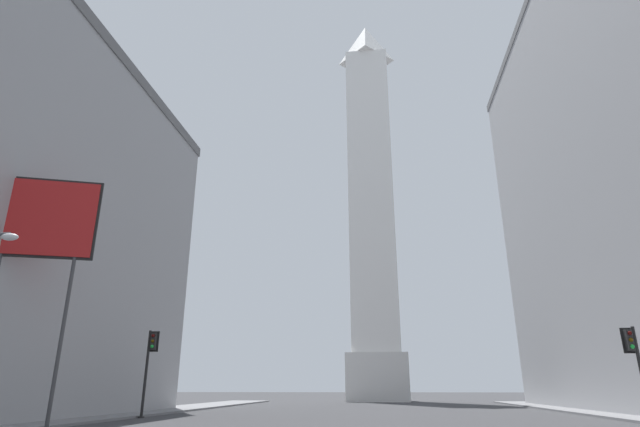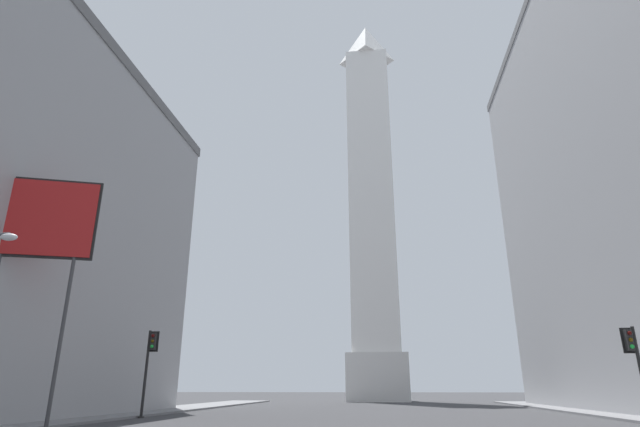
% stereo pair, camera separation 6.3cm
% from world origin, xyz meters
% --- Properties ---
extents(sidewalk_left, '(5.00, 86.22, 0.15)m').
position_xyz_m(sidewalk_left, '(-17.01, 25.87, 0.07)').
color(sidewalk_left, slate).
rests_on(sidewalk_left, ground_plane).
extents(obelisk, '(8.35, 8.35, 61.92)m').
position_xyz_m(obelisk, '(0.00, 71.85, 29.47)').
color(obelisk, silver).
rests_on(obelisk, ground_plane).
extents(traffic_light_mid_left, '(0.76, 0.52, 5.41)m').
position_xyz_m(traffic_light_mid_left, '(-14.12, 31.31, 3.57)').
color(traffic_light_mid_left, black).
rests_on(traffic_light_mid_left, ground_plane).
extents(traffic_light_mid_right, '(0.79, 0.52, 4.89)m').
position_xyz_m(traffic_light_mid_right, '(14.15, 27.93, 3.23)').
color(traffic_light_mid_right, black).
rests_on(traffic_light_mid_right, ground_plane).
extents(billboard_sign, '(4.72, 1.82, 11.93)m').
position_xyz_m(billboard_sign, '(-15.37, 20.76, 9.45)').
color(billboard_sign, '#3F3F42').
rests_on(billboard_sign, ground_plane).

